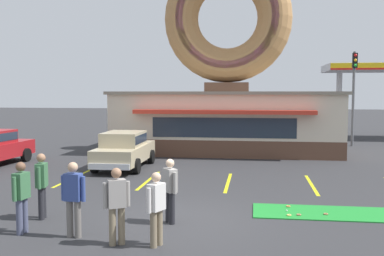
{
  "coord_description": "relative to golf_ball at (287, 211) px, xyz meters",
  "views": [
    {
      "loc": [
        2.01,
        -11.35,
        3.31
      ],
      "look_at": [
        -0.27,
        5.0,
        2.0
      ],
      "focal_mm": 42.0,
      "sensor_mm": 36.0,
      "label": 1
    }
  ],
  "objects": [
    {
      "name": "ground_plane",
      "position": [
        -2.93,
        -1.08,
        -0.05
      ],
      "size": [
        160.0,
        160.0,
        0.0
      ],
      "primitive_type": "plane",
      "color": "#2D2D30"
    },
    {
      "name": "donut_shop_building",
      "position": [
        -2.46,
        12.86,
        3.69
      ],
      "size": [
        12.3,
        6.75,
        10.96
      ],
      "color": "brown",
      "rests_on": "ground"
    },
    {
      "name": "putting_mat",
      "position": [
        1.34,
        0.03,
        -0.04
      ],
      "size": [
        4.53,
        1.53,
        0.03
      ],
      "primitive_type": "cube",
      "color": "#1E842D",
      "rests_on": "ground"
    },
    {
      "name": "mini_donut_near_left",
      "position": [
        0.29,
        -0.38,
        -0.0
      ],
      "size": [
        0.13,
        0.13,
        0.04
      ],
      "primitive_type": "torus",
      "color": "#A5724C",
      "rests_on": "putting_mat"
    },
    {
      "name": "mini_donut_near_right",
      "position": [
        1.02,
        -0.2,
        -0.0
      ],
      "size": [
        0.13,
        0.13,
        0.04
      ],
      "primitive_type": "torus",
      "color": "#A5724C",
      "rests_on": "putting_mat"
    },
    {
      "name": "mini_donut_mid_left",
      "position": [
        0.08,
        0.49,
        -0.0
      ],
      "size": [
        0.13,
        0.13,
        0.04
      ],
      "primitive_type": "torus",
      "color": "#D17F47",
      "rests_on": "putting_mat"
    },
    {
      "name": "mini_donut_mid_centre",
      "position": [
        0.03,
        -0.46,
        -0.0
      ],
      "size": [
        0.13,
        0.13,
        0.04
      ],
      "primitive_type": "torus",
      "color": "#E5C666",
      "rests_on": "putting_mat"
    },
    {
      "name": "golf_ball",
      "position": [
        0.0,
        0.0,
        0.0
      ],
      "size": [
        0.04,
        0.04,
        0.04
      ],
      "primitive_type": "sphere",
      "color": "white",
      "rests_on": "putting_mat"
    },
    {
      "name": "car_champagne",
      "position": [
        -6.54,
        6.44,
        0.82
      ],
      "size": [
        2.01,
        4.58,
        1.6
      ],
      "color": "#BCAD89",
      "rests_on": "ground"
    },
    {
      "name": "pedestrian_blue_sweater_man",
      "position": [
        -4.98,
        -2.86,
        0.92
      ],
      "size": [
        0.59,
        0.28,
        1.74
      ],
      "color": "slate",
      "rests_on": "ground"
    },
    {
      "name": "pedestrian_hooded_kid",
      "position": [
        -3.85,
        -3.21,
        0.89
      ],
      "size": [
        0.53,
        0.4,
        1.69
      ],
      "color": "#7F7056",
      "rests_on": "ground"
    },
    {
      "name": "pedestrian_leather_jacket_man",
      "position": [
        -6.29,
        -2.76,
        0.89
      ],
      "size": [
        0.29,
        0.59,
        1.7
      ],
      "color": "#474C66",
      "rests_on": "ground"
    },
    {
      "name": "pedestrian_clipboard_woman",
      "position": [
        -6.4,
        -1.53,
        0.91
      ],
      "size": [
        0.31,
        0.59,
        1.73
      ],
      "color": "#232328",
      "rests_on": "ground"
    },
    {
      "name": "pedestrian_beanie_man",
      "position": [
        -3.01,
        -1.45,
        0.86
      ],
      "size": [
        0.42,
        0.49,
        1.64
      ],
      "color": "#232328",
      "rests_on": "ground"
    },
    {
      "name": "pedestrian_crossing_woman",
      "position": [
        -2.98,
        -3.18,
        0.84
      ],
      "size": [
        0.38,
        0.55,
        1.61
      ],
      "color": "#7F7056",
      "rests_on": "ground"
    },
    {
      "name": "trash_bin",
      "position": [
        -7.51,
        9.91,
        0.45
      ],
      "size": [
        0.57,
        0.57,
        0.97
      ],
      "color": "#51565B",
      "rests_on": "ground"
    },
    {
      "name": "traffic_light_pole",
      "position": [
        5.1,
        16.24,
        3.66
      ],
      "size": [
        0.28,
        0.47,
        5.8
      ],
      "color": "#595B60",
      "rests_on": "ground"
    },
    {
      "name": "parking_stripe_far_left",
      "position": [
        -7.85,
        3.92,
        -0.05
      ],
      "size": [
        0.12,
        3.6,
        0.01
      ],
      "primitive_type": "cube",
      "color": "yellow",
      "rests_on": "ground"
    },
    {
      "name": "parking_stripe_left",
      "position": [
        -4.85,
        3.92,
        -0.05
      ],
      "size": [
        0.12,
        3.6,
        0.01
      ],
      "primitive_type": "cube",
      "color": "yellow",
      "rests_on": "ground"
    },
    {
      "name": "parking_stripe_mid_left",
      "position": [
        -1.85,
        3.92,
        -0.05
      ],
      "size": [
        0.12,
        3.6,
        0.01
      ],
      "primitive_type": "cube",
      "color": "yellow",
      "rests_on": "ground"
    },
    {
      "name": "parking_stripe_centre",
      "position": [
        1.15,
        3.92,
        -0.05
      ],
      "size": [
        0.12,
        3.6,
        0.01
      ],
      "primitive_type": "cube",
      "color": "yellow",
      "rests_on": "ground"
    }
  ]
}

